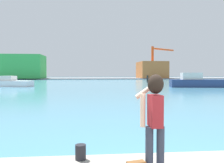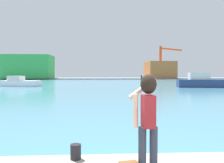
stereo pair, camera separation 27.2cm
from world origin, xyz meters
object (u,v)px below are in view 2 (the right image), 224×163
harbor_bollard (76,152)px  port_crane (164,58)px  boat_moored (20,83)px  warehouse_right (160,70)px  warehouse_left (29,67)px  boat_moored_2 (205,82)px  person_photographer (147,113)px

harbor_bollard → port_crane: size_ratio=0.02×
boat_moored → warehouse_right: size_ratio=0.54×
warehouse_left → warehouse_right: size_ratio=1.36×
boat_moored_2 → port_crane: port_crane is taller
port_crane → boat_moored_2: bearing=-99.5°
boat_moored → port_crane: size_ratio=0.55×
person_photographer → harbor_bollard: size_ratio=5.68×
person_photographer → warehouse_left: (-27.66, 85.84, 3.21)m
harbor_bollard → warehouse_right: size_ratio=0.02×
boat_moored → boat_moored_2: bearing=5.8°
harbor_bollard → boat_moored_2: (17.05, 30.87, 0.24)m
person_photographer → boat_moored: person_photographer is taller
person_photographer → warehouse_right: size_ratio=0.14×
harbor_bollard → boat_moored: (-12.96, 35.24, 0.06)m
port_crane → warehouse_right: bearing=176.7°
warehouse_right → person_photographer: bearing=-104.9°
boat_moored_2 → warehouse_right: bearing=91.5°
person_photographer → port_crane: (25.09, 87.48, 7.00)m
warehouse_right → boat_moored_2: bearing=-97.7°
boat_moored_2 → person_photographer: bearing=-107.3°
warehouse_left → port_crane: (52.74, 1.64, 3.79)m
boat_moored → port_crane: 65.29m
person_photographer → boat_moored_2: (15.73, 31.62, -0.67)m
person_photographer → warehouse_right: 90.64m
harbor_bollard → boat_moored_2: size_ratio=0.03×
boat_moored → warehouse_right: (37.53, 51.60, 2.97)m
harbor_bollard → boat_moored: boat_moored is taller
harbor_bollard → warehouse_left: (-26.34, 85.09, 4.13)m
person_photographer → warehouse_left: size_ratio=0.10×
warehouse_left → boat_moored: bearing=-75.0°
harbor_bollard → boat_moored_2: boat_moored_2 is taller
boat_moored_2 → warehouse_left: bearing=137.8°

